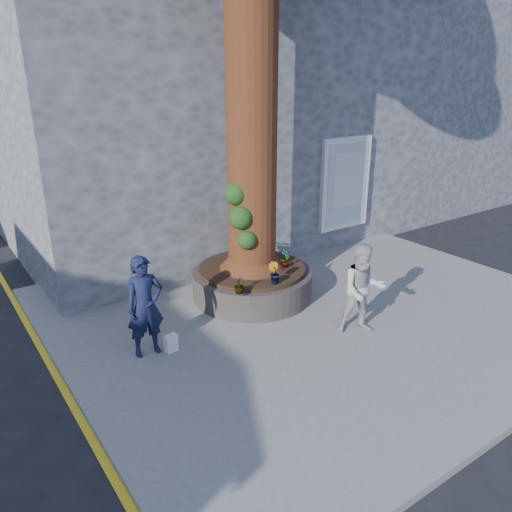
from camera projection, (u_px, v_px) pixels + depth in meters
ground at (283, 359)px, 7.84m from camera, size 120.00×120.00×0.00m
pavement at (313, 308)px, 9.39m from camera, size 9.00×8.00×0.12m
yellow_line at (66, 395)px, 6.97m from camera, size 0.10×30.00×0.01m
stone_shop at (195, 113)px, 13.60m from camera, size 10.30×8.30×6.30m
neighbour_shop at (392, 107)px, 17.95m from camera, size 6.00×8.00×6.00m
planter at (252, 282)px, 9.66m from camera, size 2.30×2.30×0.60m
man at (145, 306)px, 7.52m from camera, size 0.61×0.42×1.60m
woman at (363, 289)px, 8.18m from camera, size 0.94×0.88×1.54m
shopping_bag at (171, 343)px, 7.80m from camera, size 0.21×0.14×0.28m
plant_a at (286, 259)px, 9.47m from camera, size 0.22×0.18×0.37m
plant_b at (274, 273)px, 8.77m from camera, size 0.26×0.26×0.39m
plant_c at (239, 285)px, 8.39m from camera, size 0.21×0.21×0.30m
plant_d at (262, 240)px, 10.61m from camera, size 0.24×0.27×0.28m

